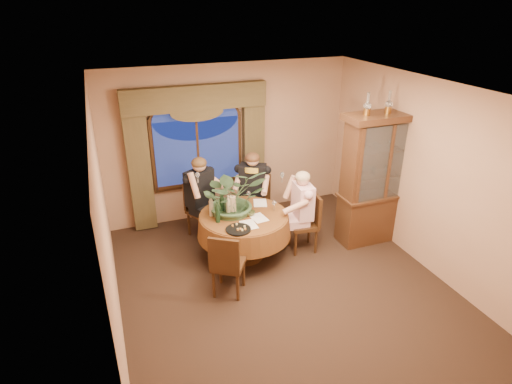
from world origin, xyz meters
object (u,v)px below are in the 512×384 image
object	(u,v)px
stoneware_vase	(233,205)
centerpiece_plant	(233,174)
chair_back_right	(257,204)
oil_lamp_left	(368,104)
person_pink	(302,211)
wine_bottle_2	(218,212)
chair_right	(303,223)
chair_back	(202,210)
oil_lamp_right	(410,100)
chair_front_left	(228,263)
wine_bottle_3	(228,205)
wine_bottle_0	(222,203)
dining_table	(244,236)
oil_lamp_center	(389,102)
china_cabinet	(379,179)
person_scarf	(253,191)
wine_bottle_1	(211,206)
person_back	(200,198)
olive_bowl	(250,213)

from	to	relation	value
stoneware_vase	centerpiece_plant	bearing A→B (deg)	58.51
chair_back_right	stoneware_vase	distance (m)	1.02
oil_lamp_left	person_pink	size ratio (longest dim) A/B	0.25
stoneware_vase	wine_bottle_2	distance (m)	0.37
chair_right	wine_bottle_2	xyz separation A→B (m)	(-1.40, 0.04, 0.44)
chair_right	chair_back	bearing A→B (deg)	61.80
oil_lamp_right	chair_front_left	xyz separation A→B (m)	(-3.14, -0.56, -1.88)
wine_bottle_3	wine_bottle_0	bearing A→B (deg)	118.14
dining_table	oil_lamp_center	world-z (taller)	oil_lamp_center
stoneware_vase	oil_lamp_center	bearing A→B (deg)	-8.16
person_pink	stoneware_vase	world-z (taller)	person_pink
oil_lamp_right	china_cabinet	bearing A→B (deg)	180.00
china_cabinet	person_scarf	xyz separation A→B (m)	(-1.81, 1.06, -0.38)
chair_right	wine_bottle_2	bearing A→B (deg)	96.05
stoneware_vase	wine_bottle_1	bearing A→B (deg)	177.27
chair_back_right	stoneware_vase	bearing A→B (deg)	78.60
oil_lamp_left	wine_bottle_2	xyz separation A→B (m)	(-2.32, 0.13, -1.44)
chair_back	person_back	distance (m)	0.26
oil_lamp_left	chair_right	xyz separation A→B (m)	(-0.92, 0.09, -1.88)
oil_lamp_left	chair_back_right	bearing A→B (deg)	143.36
china_cabinet	olive_bowl	size ratio (longest dim) A/B	12.92
oil_lamp_left	wine_bottle_1	world-z (taller)	oil_lamp_left
oil_lamp_left	stoneware_vase	size ratio (longest dim) A/B	1.25
chair_front_left	stoneware_vase	bearing A→B (deg)	100.95
stoneware_vase	chair_back_right	bearing A→B (deg)	46.15
person_scarf	china_cabinet	bearing A→B (deg)	178.02
wine_bottle_0	chair_back	bearing A→B (deg)	102.94
chair_back_right	centerpiece_plant	world-z (taller)	centerpiece_plant
chair_back_right	person_scarf	size ratio (longest dim) A/B	0.67
olive_bowl	wine_bottle_1	size ratio (longest dim) A/B	0.51
centerpiece_plant	olive_bowl	xyz separation A→B (m)	(0.20, -0.21, -0.61)
chair_right	person_scarf	xyz separation A→B (m)	(-0.51, 0.97, 0.24)
oil_lamp_center	olive_bowl	world-z (taller)	oil_lamp_center
chair_back	person_scarf	world-z (taller)	person_scarf
oil_lamp_center	wine_bottle_3	distance (m)	2.89
wine_bottle_1	oil_lamp_center	bearing A→B (deg)	-7.50
oil_lamp_right	chair_back	size ratio (longest dim) A/B	0.35
wine_bottle_1	person_scarf	bearing A→B (deg)	36.99
chair_back	chair_front_left	bearing A→B (deg)	61.68
china_cabinet	wine_bottle_3	distance (m)	2.51
person_pink	wine_bottle_1	size ratio (longest dim) A/B	4.14
oil_lamp_right	wine_bottle_2	distance (m)	3.41
person_pink	person_scarf	distance (m)	1.06
wine_bottle_1	chair_front_left	bearing A→B (deg)	-91.40
chair_back_right	wine_bottle_1	bearing A→B (deg)	66.33
person_scarf	olive_bowl	xyz separation A→B (m)	(-0.37, -0.88, 0.06)
dining_table	wine_bottle_0	xyz separation A→B (m)	(-0.29, 0.19, 0.54)
dining_table	wine_bottle_1	distance (m)	0.73
chair_back_right	wine_bottle_1	xyz separation A→B (m)	(-0.98, -0.66, 0.44)
oil_lamp_right	chair_front_left	size ratio (longest dim) A/B	0.35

